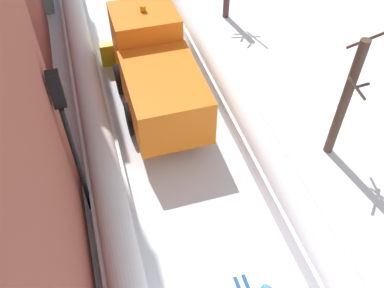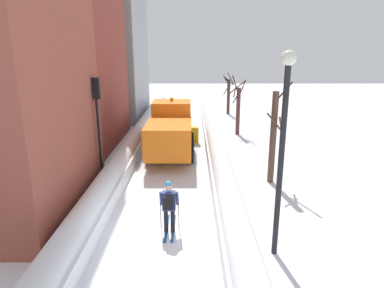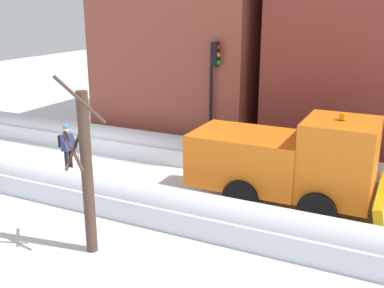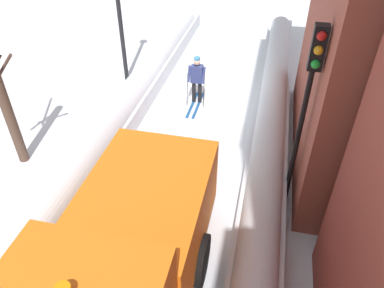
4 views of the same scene
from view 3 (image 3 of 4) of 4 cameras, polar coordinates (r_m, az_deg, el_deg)
name	(u,v)px [view 3 (image 3 of 4)]	position (r m, az deg, el deg)	size (l,w,h in m)	color
ground_plane	(350,221)	(14.26, 18.96, -8.95)	(80.00, 80.00, 0.00)	white
snowbank_left	(362,178)	(16.29, 20.27, -3.95)	(1.10, 36.00, 1.09)	white
snowbank_right	(338,243)	(11.90, 17.59, -11.55)	(1.10, 36.00, 1.09)	white
building_brick_near	(204,22)	(22.58, 1.54, 14.78)	(9.05, 7.12, 10.31)	brown
plow_truck	(290,162)	(14.11, 12.04, -2.16)	(3.20, 5.98, 3.12)	orange
skier	(67,146)	(17.59, -15.15, -0.19)	(0.62, 1.80, 1.81)	black
traffic_light_pole	(214,80)	(17.50, 2.68, 7.88)	(0.28, 0.42, 4.66)	black
bare_tree_near	(86,172)	(11.41, -12.91, -3.35)	(1.04, 1.26, 4.54)	#4E392D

